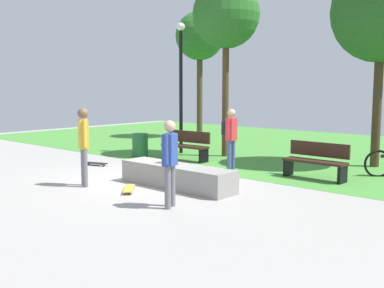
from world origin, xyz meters
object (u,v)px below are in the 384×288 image
at_px(tree_young_birch, 382,13).
at_px(lamp_post, 181,75).
at_px(tree_leaning_ash, 200,37).
at_px(backpack_on_ledge, 169,156).
at_px(skater_performing_trick, 84,140).
at_px(skater_watching, 170,157).
at_px(park_bench_near_lamppost, 316,160).
at_px(trash_bin, 140,145).
at_px(pedestrian_with_backpack, 230,133).
at_px(concrete_ledge, 177,176).
at_px(skateboard_spare, 95,163).
at_px(tree_slender_maple, 226,16).
at_px(skateboard_by_ledge, 129,188).
at_px(park_bench_center_lawn, 186,145).

bearing_deg(tree_young_birch, lamp_post, -164.01).
bearing_deg(tree_leaning_ash, backpack_on_ledge, -53.06).
xyz_separation_m(skater_performing_trick, tree_leaning_ash, (-4.78, 9.59, 3.38)).
relative_size(skater_watching, park_bench_near_lamppost, 1.04).
distance_m(backpack_on_ledge, skater_watching, 2.07).
relative_size(trash_bin, pedestrian_with_backpack, 0.46).
distance_m(concrete_ledge, lamp_post, 6.00).
distance_m(skater_performing_trick, skateboard_spare, 3.04).
bearing_deg(skateboard_spare, pedestrian_with_backpack, 31.52).
xyz_separation_m(skater_watching, trash_bin, (-5.23, 3.93, -0.59)).
relative_size(skateboard_spare, tree_slender_maple, 0.15).
relative_size(backpack_on_ledge, park_bench_near_lamppost, 0.20).
bearing_deg(concrete_ledge, skater_performing_trick, -141.68).
relative_size(skater_performing_trick, trash_bin, 2.35).
height_order(tree_leaning_ash, tree_slender_maple, tree_slender_maple).
distance_m(skater_watching, lamp_post, 7.48).
xyz_separation_m(skater_watching, tree_leaning_ash, (-7.60, 9.64, 3.48)).
xyz_separation_m(tree_slender_maple, pedestrian_with_backpack, (1.65, -1.90, -3.52)).
height_order(skater_watching, park_bench_near_lamppost, skater_watching).
height_order(backpack_on_ledge, skateboard_spare, backpack_on_ledge).
relative_size(skateboard_spare, park_bench_near_lamppost, 0.51).
height_order(skater_watching, skateboard_by_ledge, skater_watching).
distance_m(skateboard_by_ledge, park_bench_near_lamppost, 4.71).
relative_size(park_bench_near_lamppost, lamp_post, 0.36).
distance_m(skateboard_spare, pedestrian_with_backpack, 4.09).
distance_m(skater_performing_trick, skateboard_by_ledge, 1.59).
height_order(skateboard_spare, tree_young_birch, tree_young_birch).
height_order(concrete_ledge, pedestrian_with_backpack, pedestrian_with_backpack).
bearing_deg(skateboard_by_ledge, tree_leaning_ash, 122.77).
bearing_deg(tree_leaning_ash, park_bench_near_lamppost, -32.04).
height_order(tree_slender_maple, pedestrian_with_backpack, tree_slender_maple).
distance_m(concrete_ledge, skateboard_spare, 3.89).
height_order(skateboard_spare, park_bench_center_lawn, park_bench_center_lawn).
bearing_deg(skateboard_by_ledge, pedestrian_with_backpack, 89.36).
relative_size(skateboard_by_ledge, trash_bin, 0.92).
xyz_separation_m(concrete_ledge, skater_watching, (1.14, -1.38, 0.71)).
relative_size(skater_watching, skateboard_by_ledge, 2.35).
relative_size(skateboard_by_ledge, tree_slender_maple, 0.13).
height_order(park_bench_near_lamppost, pedestrian_with_backpack, pedestrian_with_backpack).
distance_m(skater_performing_trick, skater_watching, 2.83).
bearing_deg(tree_slender_maple, park_bench_center_lawn, -104.59).
relative_size(skater_watching, tree_leaning_ash, 0.30).
height_order(skateboard_by_ledge, park_bench_center_lawn, park_bench_center_lawn).
relative_size(skater_performing_trick, lamp_post, 0.41).
xyz_separation_m(tree_young_birch, lamp_post, (-6.02, -1.73, -1.65)).
bearing_deg(pedestrian_with_backpack, concrete_ledge, -80.13).
xyz_separation_m(skater_performing_trick, trash_bin, (-2.41, 3.88, -0.69)).
height_order(backpack_on_ledge, tree_slender_maple, tree_slender_maple).
xyz_separation_m(tree_leaning_ash, tree_slender_maple, (4.35, -3.74, 0.08)).
xyz_separation_m(concrete_ledge, pedestrian_with_backpack, (-0.46, 2.62, 0.75)).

